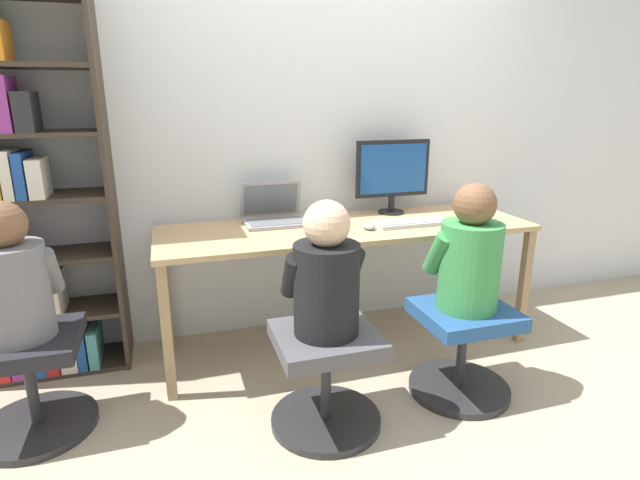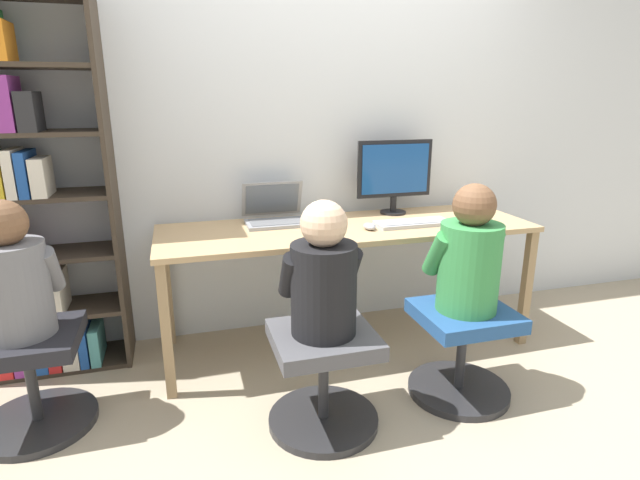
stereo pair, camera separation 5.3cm
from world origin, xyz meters
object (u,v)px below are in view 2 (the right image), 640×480
object	(u,v)px
keyboard	(413,223)
office_chair_right	(323,374)
laptop	(276,215)
office_chair_left	(462,347)
person_at_monitor	(469,256)
person_at_laptop	(323,277)
office_chair_side	(31,376)
person_near_shelf	(13,278)
bookshelf	(21,212)
desktop_monitor	(395,174)

from	to	relation	value
keyboard	office_chair_right	size ratio (longest dim) A/B	0.86
laptop	office_chair_left	world-z (taller)	laptop
person_at_monitor	person_at_laptop	xyz separation A→B (m)	(-0.74, -0.05, -0.01)
office_chair_side	person_near_shelf	distance (m)	0.47
bookshelf	person_near_shelf	size ratio (longest dim) A/B	3.23
keyboard	office_chair_left	xyz separation A→B (m)	(0.01, -0.59, -0.51)
laptop	desktop_monitor	bearing A→B (deg)	2.14
laptop	bookshelf	bearing A→B (deg)	-179.93
keyboard	office_chair_right	xyz separation A→B (m)	(-0.73, -0.63, -0.51)
person_at_laptop	bookshelf	distance (m)	1.65
laptop	keyboard	bearing A→B (deg)	-20.03
person_at_laptop	bookshelf	world-z (taller)	bookshelf
desktop_monitor	person_at_laptop	world-z (taller)	desktop_monitor
desktop_monitor	bookshelf	size ratio (longest dim) A/B	0.25
keyboard	person_near_shelf	world-z (taller)	person_near_shelf
office_chair_right	person_near_shelf	size ratio (longest dim) A/B	0.85
office_chair_left	bookshelf	size ratio (longest dim) A/B	0.26
office_chair_left	office_chair_right	world-z (taller)	same
desktop_monitor	office_chair_side	xyz separation A→B (m)	(-2.03, -0.59, -0.75)
person_near_shelf	person_at_monitor	bearing A→B (deg)	-8.52
person_at_laptop	office_chair_side	world-z (taller)	person_at_laptop
desktop_monitor	bookshelf	bearing A→B (deg)	-179.18
person_at_monitor	keyboard	bearing A→B (deg)	91.14
laptop	office_chair_side	xyz separation A→B (m)	(-1.26, -0.56, -0.54)
laptop	office_chair_right	distance (m)	1.06
desktop_monitor	office_chair_left	xyz separation A→B (m)	(-0.00, -0.89, -0.75)
person_at_laptop	office_chair_side	size ratio (longest dim) A/B	1.16
keyboard	person_near_shelf	distance (m)	2.03
office_chair_right	person_near_shelf	bearing A→B (deg)	164.59
desktop_monitor	bookshelf	distance (m)	2.11
desktop_monitor	office_chair_right	bearing A→B (deg)	-128.35
desktop_monitor	person_at_laptop	distance (m)	1.23
desktop_monitor	keyboard	distance (m)	0.39
desktop_monitor	person_at_monitor	distance (m)	0.93
person_at_laptop	desktop_monitor	bearing A→B (deg)	51.54
office_chair_side	person_near_shelf	xyz separation A→B (m)	(0.00, 0.00, 0.47)
keyboard	office_chair_side	distance (m)	2.10
laptop	office_chair_left	xyz separation A→B (m)	(0.77, -0.87, -0.54)
keyboard	person_at_laptop	bearing A→B (deg)	-139.26
office_chair_left	bookshelf	bearing A→B (deg)	157.73
person_at_laptop	person_at_monitor	bearing A→B (deg)	3.56
person_at_laptop	bookshelf	bearing A→B (deg)	146.44
laptop	office_chair_right	size ratio (longest dim) A/B	0.71
desktop_monitor	office_chair_left	distance (m)	1.17
person_at_laptop	person_near_shelf	xyz separation A→B (m)	(-1.28, 0.35, 0.00)
desktop_monitor	laptop	distance (m)	0.80
office_chair_right	bookshelf	distance (m)	1.76
office_chair_side	person_at_laptop	bearing A→B (deg)	-15.08
laptop	person_near_shelf	bearing A→B (deg)	-156.07
desktop_monitor	laptop	xyz separation A→B (m)	(-0.77, -0.03, -0.21)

